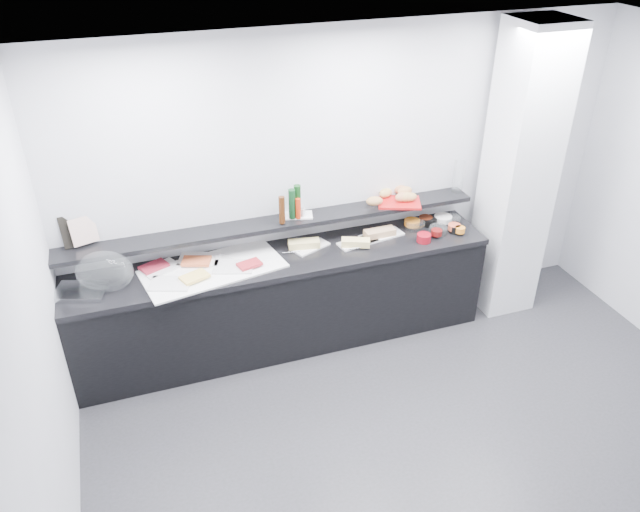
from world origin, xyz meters
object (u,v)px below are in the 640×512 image
object	(u,v)px
cloche_base	(81,292)
carafe	(458,177)
sandwich_plate_mid	(358,242)
framed_print	(75,230)
bread_tray	(399,202)
condiment_tray	(298,215)

from	to	relation	value
cloche_base	carafe	xyz separation A→B (m)	(3.34, 0.23, 0.38)
cloche_base	carafe	distance (m)	3.37
sandwich_plate_mid	framed_print	size ratio (longest dim) A/B	1.37
framed_print	carafe	world-z (taller)	carafe
framed_print	sandwich_plate_mid	bearing A→B (deg)	-20.76
cloche_base	bread_tray	xyz separation A→B (m)	(2.74, 0.18, 0.24)
cloche_base	bread_tray	size ratio (longest dim) A/B	1.04
framed_print	condiment_tray	xyz separation A→B (m)	(1.79, -0.09, -0.12)
condiment_tray	carafe	size ratio (longest dim) A/B	0.81
cloche_base	framed_print	xyz separation A→B (m)	(0.03, 0.33, 0.36)
condiment_tray	cloche_base	bearing A→B (deg)	-157.34
cloche_base	bread_tray	world-z (taller)	bread_tray
cloche_base	condiment_tray	world-z (taller)	condiment_tray
sandwich_plate_mid	bread_tray	distance (m)	0.53
framed_print	condiment_tray	world-z (taller)	framed_print
sandwich_plate_mid	framed_print	bearing A→B (deg)	161.75
sandwich_plate_mid	bread_tray	world-z (taller)	bread_tray
cloche_base	condiment_tray	distance (m)	1.85
framed_print	bread_tray	xyz separation A→B (m)	(2.71, -0.15, -0.12)
framed_print	carafe	bearing A→B (deg)	-15.14
cloche_base	framed_print	bearing A→B (deg)	104.06
cloche_base	carafe	size ratio (longest dim) A/B	1.29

